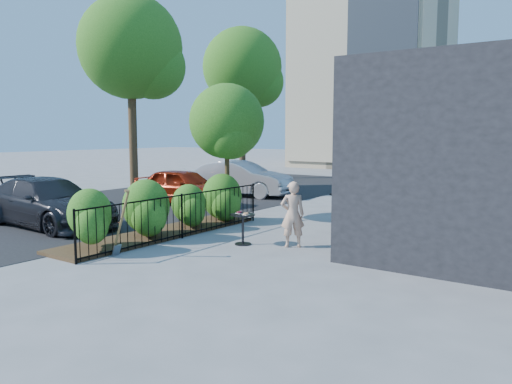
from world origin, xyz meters
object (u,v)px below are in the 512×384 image
Objects in this scene: patio_tree at (228,126)px; car_silver at (240,178)px; cafe_table at (243,223)px; woman at (293,214)px; street_tree_near at (131,53)px; car_red at (183,187)px; car_darkgrey at (49,202)px; street_tree_far at (243,72)px; shovel at (120,227)px.

patio_tree is 6.01m from car_silver.
patio_tree is 4.11m from cafe_table.
woman is (3.43, -2.04, -2.02)m from patio_tree.
car_red is at bearing -20.51° from street_tree_near.
car_silver is (-5.46, 7.21, 0.22)m from cafe_table.
patio_tree is 0.86× the size of car_darkgrey.
car_red is 5.22m from car_darkgrey.
cafe_table is at bearing -76.79° from car_darkgrey.
car_darkgrey is (4.33, -6.88, -5.25)m from street_tree_near.
shovel is (8.68, -16.05, -5.28)m from street_tree_far.
car_red is (-5.61, 4.01, 0.16)m from cafe_table.
woman is at bearing -30.70° from patio_tree.
woman is 3.73m from shovel.
street_tree_near is 5.56× the size of woman.
shovel is 4.50m from car_darkgrey.
shovel is (0.98, -4.85, -2.13)m from patio_tree.
street_tree_far is (0.00, 8.00, 0.00)m from street_tree_near.
street_tree_near reaches higher than patio_tree.
street_tree_near reaches higher than woman.
cafe_table is at bearing -152.20° from car_silver.
patio_tree is at bearing -70.63° from woman.
street_tree_near is at bearing -65.12° from woman.
car_red is 3.20m from car_silver.
car_darkgrey is (-5.73, -1.21, 0.17)m from cafe_table.
cafe_table is (10.06, -13.67, -5.43)m from street_tree_far.
cafe_table is 6.89m from car_red.
street_tree_near is 12.96m from shovel.
cafe_table is 9.04m from car_silver.
car_darkgrey is at bearing -168.09° from cafe_table.
cafe_table is 0.17× the size of car_silver.
patio_tree is at bearing 101.42° from shovel.
car_silver reaches higher than shovel.
car_silver reaches higher than cafe_table.
woman is at bearing -123.42° from car_red.
woman is (11.13, -13.24, -5.17)m from street_tree_far.
street_tree_near is 9.68m from car_darkgrey.
street_tree_near reaches higher than car_red.
car_red is at bearing 168.00° from car_silver.
car_darkgrey is (-0.13, -5.22, 0.01)m from car_red.
patio_tree is 0.91× the size of car_silver.
street_tree_far reaches higher than car_darkgrey.
car_darkgrey is at bearing 173.33° from car_red.
street_tree_near is at bearing 137.17° from shovel.
street_tree_far reaches higher than woman.
woman is 1.02× the size of shovel.
car_red is at bearing -65.24° from street_tree_far.
patio_tree is 0.48× the size of street_tree_near.
car_red is (-3.24, 1.53, -2.11)m from patio_tree.
shovel reaches higher than car_red.
car_silver is 0.95× the size of car_darkgrey.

